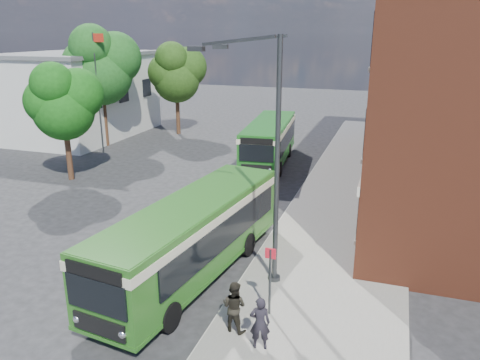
% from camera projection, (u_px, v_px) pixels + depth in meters
% --- Properties ---
extents(ground, '(120.00, 120.00, 0.00)m').
position_uv_depth(ground, '(173.00, 242.00, 21.05)').
color(ground, '#262629').
rests_on(ground, ground).
extents(pavement, '(6.00, 48.00, 0.15)m').
position_uv_depth(pavement, '(350.00, 200.00, 26.12)').
color(pavement, gray).
rests_on(pavement, ground).
extents(kerb_line, '(0.12, 48.00, 0.01)m').
position_uv_depth(kerb_line, '(297.00, 195.00, 27.07)').
color(kerb_line, beige).
rests_on(kerb_line, ground).
extents(white_building, '(9.40, 13.40, 7.30)m').
position_uv_depth(white_building, '(79.00, 95.00, 41.64)').
color(white_building, silver).
rests_on(white_building, ground).
extents(flagpole, '(0.95, 0.10, 9.00)m').
position_uv_depth(flagpole, '(98.00, 89.00, 35.05)').
color(flagpole, '#323436').
rests_on(flagpole, ground).
extents(street_lamp, '(2.96, 2.38, 9.00)m').
position_uv_depth(street_lamp, '(267.00, 160.00, 16.31)').
color(street_lamp, '#323436').
rests_on(street_lamp, ground).
extents(bus_stop_sign, '(0.35, 0.08, 2.52)m').
position_uv_depth(bus_stop_sign, '(270.00, 277.00, 15.10)').
color(bus_stop_sign, '#323436').
rests_on(bus_stop_sign, ground).
extents(bus_front, '(3.87, 10.78, 3.02)m').
position_uv_depth(bus_front, '(193.00, 232.00, 17.71)').
color(bus_front, '#27621C').
rests_on(bus_front, ground).
extents(bus_rear, '(3.54, 10.01, 3.02)m').
position_uv_depth(bus_rear, '(269.00, 138.00, 33.06)').
color(bus_rear, '#1C661D').
rests_on(bus_rear, ground).
extents(pedestrian_a, '(0.70, 0.55, 1.67)m').
position_uv_depth(pedestrian_a, '(260.00, 323.00, 13.60)').
color(pedestrian_a, black).
rests_on(pedestrian_a, pavement).
extents(pedestrian_b, '(0.92, 0.78, 1.67)m').
position_uv_depth(pedestrian_b, '(234.00, 306.00, 14.41)').
color(pedestrian_b, black).
rests_on(pedestrian_b, pavement).
extents(tree_left, '(4.38, 4.16, 7.40)m').
position_uv_depth(tree_left, '(63.00, 101.00, 28.42)').
color(tree_left, '#3C2316').
rests_on(tree_left, ground).
extents(tree_mid, '(5.70, 5.42, 9.63)m').
position_uv_depth(tree_mid, '(101.00, 65.00, 36.72)').
color(tree_mid, '#3C2316').
rests_on(tree_mid, ground).
extents(tree_right, '(4.88, 4.64, 8.23)m').
position_uv_depth(tree_right, '(177.00, 72.00, 41.41)').
color(tree_right, '#3C2316').
rests_on(tree_right, ground).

